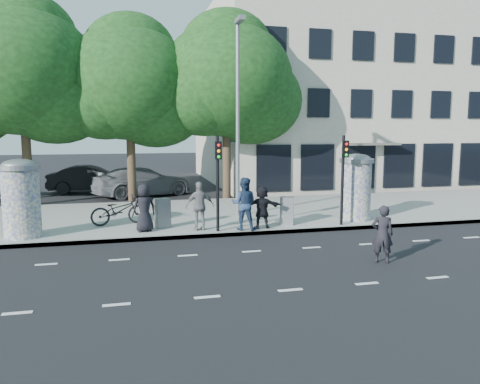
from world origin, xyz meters
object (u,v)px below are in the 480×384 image
object	(u,v)px
traffic_pole_far	(343,171)
ped_e	(200,206)
ped_a	(144,208)
ad_column_left	(21,197)
cabinet_left	(162,213)
car_mid	(91,179)
ped_c	(244,204)
ad_column_right	(356,185)
traffic_pole_near	(218,174)
bicycle	(119,210)
car_right	(142,182)
street_lamp	(238,104)
man_road	(382,234)
cabinet_right	(287,211)
ped_f	(262,207)

from	to	relation	value
traffic_pole_far	ped_e	distance (m)	5.54
ped_a	ad_column_left	bearing A→B (deg)	-17.17
traffic_pole_far	cabinet_left	size ratio (longest dim) A/B	3.11
ad_column_left	ped_e	distance (m)	6.03
cabinet_left	car_mid	size ratio (longest dim) A/B	0.23
ped_c	ad_column_right	bearing A→B (deg)	-149.64
traffic_pole_near	ped_e	world-z (taller)	traffic_pole_near
ped_e	car_mid	bearing A→B (deg)	-72.99
ped_a	ped_c	distance (m)	3.56
traffic_pole_near	bicycle	bearing A→B (deg)	149.38
car_mid	car_right	xyz separation A→B (m)	(2.93, -2.17, 0.01)
ad_column_right	traffic_pole_near	size ratio (longest dim) A/B	0.78
ad_column_left	car_right	bearing A→B (deg)	66.70
car_right	street_lamp	bearing A→B (deg)	-175.01
ad_column_left	ped_c	size ratio (longest dim) A/B	1.39
ped_c	ped_e	distance (m)	1.59
bicycle	traffic_pole_far	bearing A→B (deg)	-115.82
traffic_pole_far	cabinet_left	distance (m)	6.95
man_road	cabinet_right	bearing A→B (deg)	-54.27
cabinet_left	car_right	distance (m)	9.56
ped_f	car_mid	distance (m)	14.43
cabinet_right	traffic_pole_far	bearing A→B (deg)	5.19
ped_e	car_right	size ratio (longest dim) A/B	0.32
street_lamp	man_road	distance (m)	8.63
bicycle	car_mid	size ratio (longest dim) A/B	0.43
man_road	ped_a	bearing A→B (deg)	-14.76
street_lamp	ped_e	size ratio (longest dim) A/B	4.52
bicycle	man_road	bearing A→B (deg)	-143.04
cabinet_left	traffic_pole_far	bearing A→B (deg)	-29.61
man_road	cabinet_left	size ratio (longest dim) A/B	1.52
traffic_pole_far	car_mid	world-z (taller)	traffic_pole_far
ped_e	bicycle	distance (m)	3.35
cabinet_right	car_right	world-z (taller)	car_right
ped_e	man_road	size ratio (longest dim) A/B	1.07
ad_column_right	traffic_pole_far	world-z (taller)	traffic_pole_far
traffic_pole_far	ped_a	bearing A→B (deg)	175.24
ped_e	bicycle	bearing A→B (deg)	-34.04
ad_column_right	cabinet_right	bearing A→B (deg)	-174.13
traffic_pole_far	bicycle	distance (m)	8.65
bicycle	cabinet_left	xyz separation A→B (m)	(1.58, -0.94, -0.01)
ped_e	man_road	bearing A→B (deg)	130.13
traffic_pole_near	traffic_pole_far	xyz separation A→B (m)	(4.80, 0.00, 0.00)
ad_column_right	cabinet_right	size ratio (longest dim) A/B	2.49
ped_e	man_road	xyz separation A→B (m)	(4.52, -4.76, -0.20)
ad_column_right	ped_e	distance (m)	6.44
ped_a	cabinet_left	size ratio (longest dim) A/B	1.56
cabinet_left	car_mid	world-z (taller)	car_mid
traffic_pole_far	cabinet_left	bearing A→B (deg)	170.54
bicycle	cabinet_left	bearing A→B (deg)	-132.55
street_lamp	ped_f	bearing A→B (deg)	-84.10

